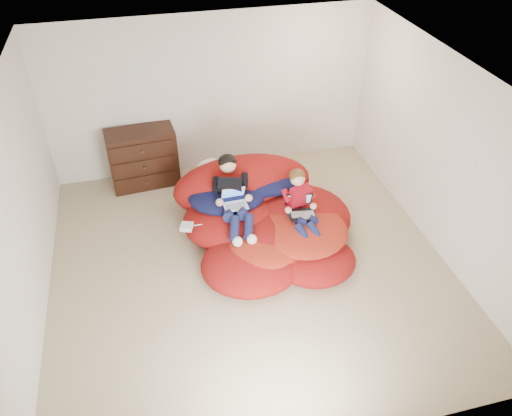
{
  "coord_description": "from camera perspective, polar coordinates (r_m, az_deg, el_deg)",
  "views": [
    {
      "loc": [
        -1.06,
        -4.58,
        4.54
      ],
      "look_at": [
        0.16,
        0.26,
        0.7
      ],
      "focal_mm": 35.0,
      "sensor_mm": 36.0,
      "label": 1
    }
  ],
  "objects": [
    {
      "name": "room_shell",
      "position": [
        6.38,
        -0.78,
        -5.02
      ],
      "size": [
        5.1,
        5.1,
        2.77
      ],
      "color": "tan",
      "rests_on": "ground"
    },
    {
      "name": "dresser",
      "position": [
        7.94,
        -12.79,
        5.62
      ],
      "size": [
        1.06,
        0.61,
        0.92
      ],
      "color": "black",
      "rests_on": "ground"
    },
    {
      "name": "beanbag_pile",
      "position": [
        6.83,
        0.83,
        -1.08
      ],
      "size": [
        2.39,
        2.4,
        0.92
      ],
      "color": "#9E1411",
      "rests_on": "ground"
    },
    {
      "name": "cream_pillow",
      "position": [
        7.22,
        -5.13,
        4.55
      ],
      "size": [
        0.44,
        0.28,
        0.28
      ],
      "primitive_type": "ellipsoid",
      "color": "white",
      "rests_on": "beanbag_pile"
    },
    {
      "name": "older_boy",
      "position": [
        6.6,
        -2.66,
        1.79
      ],
      "size": [
        0.42,
        1.18,
        0.72
      ],
      "color": "black",
      "rests_on": "beanbag_pile"
    },
    {
      "name": "younger_boy",
      "position": [
        6.52,
        5.17,
        0.58
      ],
      "size": [
        0.37,
        0.91,
        0.7
      ],
      "color": "#A80E1D",
      "rests_on": "beanbag_pile"
    },
    {
      "name": "laptop_white",
      "position": [
        6.56,
        -2.47,
        0.92
      ],
      "size": [
        0.32,
        0.32,
        0.21
      ],
      "color": "silver",
      "rests_on": "older_boy"
    },
    {
      "name": "laptop_black",
      "position": [
        6.56,
        5.15,
        0.07
      ],
      "size": [
        0.39,
        0.4,
        0.25
      ],
      "color": "black",
      "rests_on": "younger_boy"
    },
    {
      "name": "power_adapter",
      "position": [
        6.51,
        -7.92,
        -2.13
      ],
      "size": [
        0.2,
        0.2,
        0.06
      ],
      "primitive_type": "cube",
      "rotation": [
        0.0,
        0.0,
        -0.35
      ],
      "color": "silver",
      "rests_on": "beanbag_pile"
    }
  ]
}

